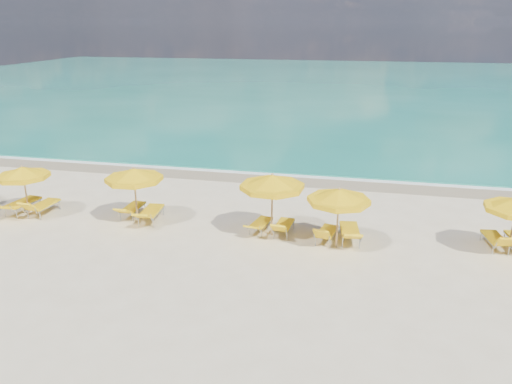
# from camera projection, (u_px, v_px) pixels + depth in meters

# --- Properties ---
(ground_plane) EXTENTS (120.00, 120.00, 0.00)m
(ground_plane) POSITION_uv_depth(u_px,v_px,m) (247.00, 235.00, 18.43)
(ground_plane) COLOR beige
(ocean) EXTENTS (120.00, 80.00, 0.30)m
(ocean) POSITION_uv_depth(u_px,v_px,m) (336.00, 85.00, 62.77)
(ocean) COLOR #157863
(ocean) RESTS_ON ground
(wet_sand_band) EXTENTS (120.00, 2.60, 0.01)m
(wet_sand_band) POSITION_uv_depth(u_px,v_px,m) (281.00, 178.00, 25.26)
(wet_sand_band) COLOR tan
(wet_sand_band) RESTS_ON ground
(foam_line) EXTENTS (120.00, 1.20, 0.03)m
(foam_line) POSITION_uv_depth(u_px,v_px,m) (284.00, 173.00, 26.00)
(foam_line) COLOR white
(foam_line) RESTS_ON ground
(whitecap_near) EXTENTS (14.00, 0.36, 0.05)m
(whitecap_near) POSITION_uv_depth(u_px,v_px,m) (221.00, 133.00, 35.36)
(whitecap_near) COLOR white
(whitecap_near) RESTS_ON ground
(whitecap_far) EXTENTS (18.00, 0.30, 0.05)m
(whitecap_far) POSITION_uv_depth(u_px,v_px,m) (418.00, 123.00, 38.95)
(whitecap_far) COLOR white
(whitecap_far) RESTS_ON ground
(umbrella_2) EXTENTS (2.39, 2.39, 2.10)m
(umbrella_2) POSITION_uv_depth(u_px,v_px,m) (23.00, 173.00, 19.81)
(umbrella_2) COLOR tan
(umbrella_2) RESTS_ON ground
(umbrella_3) EXTENTS (2.83, 2.83, 2.25)m
(umbrella_3) POSITION_uv_depth(u_px,v_px,m) (134.00, 175.00, 19.08)
(umbrella_3) COLOR tan
(umbrella_3) RESTS_ON ground
(umbrella_4) EXTENTS (2.96, 2.96, 2.39)m
(umbrella_4) POSITION_uv_depth(u_px,v_px,m) (272.00, 183.00, 17.83)
(umbrella_4) COLOR tan
(umbrella_4) RESTS_ON ground
(umbrella_5) EXTENTS (2.22, 2.22, 2.20)m
(umbrella_5) POSITION_uv_depth(u_px,v_px,m) (339.00, 197.00, 16.88)
(umbrella_5) COLOR tan
(umbrella_5) RESTS_ON ground
(lounger_2_left) EXTENTS (0.93, 2.17, 0.75)m
(lounger_2_left) POSITION_uv_depth(u_px,v_px,m) (22.00, 207.00, 20.58)
(lounger_2_left) COLOR #A5A8AD
(lounger_2_left) RESTS_ON ground
(lounger_2_right) EXTENTS (0.72, 1.90, 0.88)m
(lounger_2_right) POSITION_uv_depth(u_px,v_px,m) (43.00, 209.00, 20.40)
(lounger_2_right) COLOR #A5A8AD
(lounger_2_right) RESTS_ON ground
(lounger_3_left) EXTENTS (0.61, 1.79, 0.72)m
(lounger_3_left) POSITION_uv_depth(u_px,v_px,m) (133.00, 211.00, 20.19)
(lounger_3_left) COLOR #A5A8AD
(lounger_3_left) RESTS_ON ground
(lounger_3_right) EXTENTS (0.82, 2.06, 0.78)m
(lounger_3_right) POSITION_uv_depth(u_px,v_px,m) (151.00, 216.00, 19.68)
(lounger_3_right) COLOR #A5A8AD
(lounger_3_right) RESTS_ON ground
(lounger_4_left) EXTENTS (0.84, 1.75, 0.61)m
(lounger_4_left) POSITION_uv_depth(u_px,v_px,m) (260.00, 227.00, 18.72)
(lounger_4_left) COLOR #A5A8AD
(lounger_4_left) RESTS_ON ground
(lounger_4_right) EXTENTS (0.67, 1.71, 0.76)m
(lounger_4_right) POSITION_uv_depth(u_px,v_px,m) (284.00, 229.00, 18.50)
(lounger_4_right) COLOR #A5A8AD
(lounger_4_right) RESTS_ON ground
(lounger_5_left) EXTENTS (0.83, 1.71, 0.82)m
(lounger_5_left) POSITION_uv_depth(u_px,v_px,m) (327.00, 236.00, 17.87)
(lounger_5_left) COLOR #A5A8AD
(lounger_5_left) RESTS_ON ground
(lounger_5_right) EXTENTS (0.91, 2.08, 0.81)m
(lounger_5_right) POSITION_uv_depth(u_px,v_px,m) (350.00, 235.00, 17.87)
(lounger_5_right) COLOR #A5A8AD
(lounger_5_right) RESTS_ON ground
(lounger_6_left) EXTENTS (0.82, 1.76, 0.84)m
(lounger_6_left) POSITION_uv_depth(u_px,v_px,m) (495.00, 242.00, 17.32)
(lounger_6_left) COLOR #A5A8AD
(lounger_6_left) RESTS_ON ground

